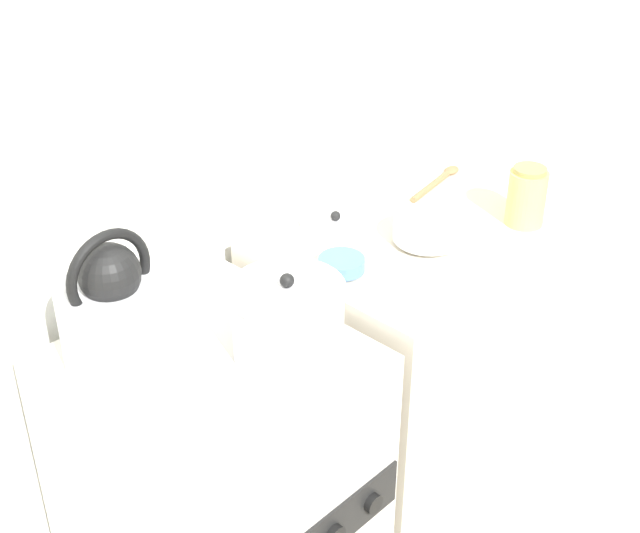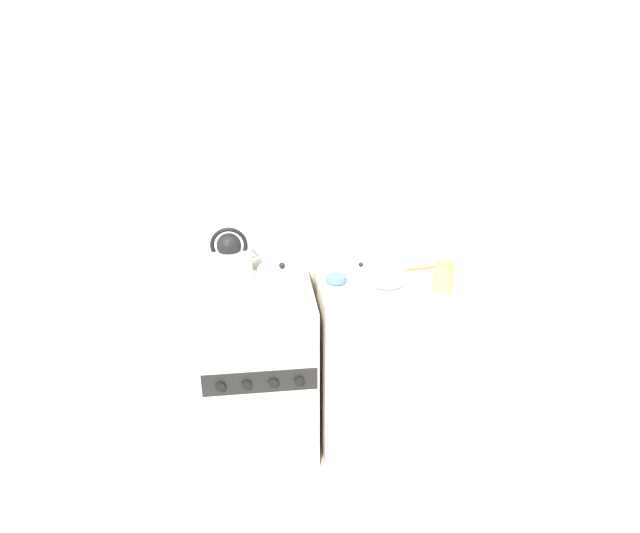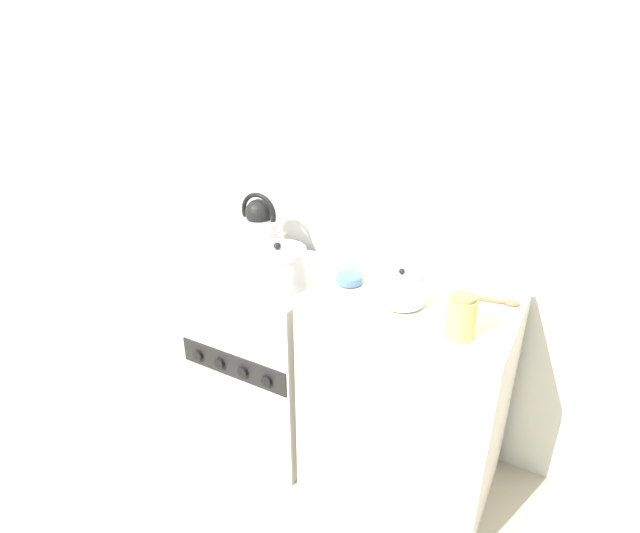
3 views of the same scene
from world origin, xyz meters
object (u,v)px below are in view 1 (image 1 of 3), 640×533
Objects in this scene: stove at (222,513)px; small_ceramic_bowl at (342,264)px; cooking_pot at (288,320)px; loose_pot_lid at (335,222)px; enamel_bowl at (428,229)px; storage_jar at (527,196)px; kettle at (116,313)px.

small_ceramic_bowl reaches higher than stove.
cooking_pot is 0.49m from loose_pot_lid.
storage_jar is at bearing -24.53° from enamel_bowl.
kettle is 1.01m from storage_jar.
loose_pot_lid is at bearing 16.80° from stove.
storage_jar is (0.47, -0.17, 0.05)m from small_ceramic_bowl.
loose_pot_lid is (0.65, 0.04, -0.08)m from kettle.
enamel_bowl is 0.26m from storage_jar.
enamel_bowl is at bearing -13.41° from kettle.
stove is 4.91× the size of loose_pot_lid.
enamel_bowl is 0.24m from small_ceramic_bowl.
kettle is 1.67× the size of loose_pot_lid.
kettle is (-0.12, 0.12, 0.53)m from stove.
kettle reaches higher than loose_pot_lid.
small_ceramic_bowl is at bearing 160.61° from storage_jar.
stove is 0.72m from loose_pot_lid.
cooking_pot is at bearing -148.09° from loose_pot_lid.
small_ceramic_bowl is 0.22m from loose_pot_lid.
enamel_bowl is 0.23m from loose_pot_lid.
kettle reaches higher than stove.
storage_jar is (0.73, -0.07, 0.02)m from cooking_pot.
cooking_pot is 1.38× the size of enamel_bowl.
storage_jar reaches higher than stove.
storage_jar is (0.97, -0.28, -0.01)m from kettle.
kettle reaches higher than small_ceramic_bowl.
loose_pot_lid is (0.53, 0.16, 0.46)m from stove.
small_ceramic_bowl is at bearing -133.84° from loose_pot_lid.
cooking_pot is 1.53× the size of storage_jar.
enamel_bowl is 1.58× the size of small_ceramic_bowl.
kettle is 0.52m from small_ceramic_bowl.
enamel_bowl is at bearing -5.14° from stove.
kettle is at bearing 163.75° from storage_jar.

